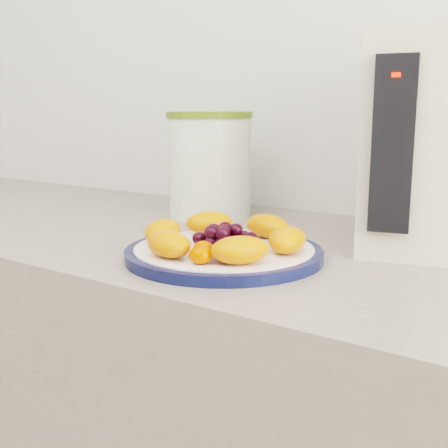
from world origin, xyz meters
The scene contains 9 objects.
wall_back centered at (0.00, 1.51, 1.30)m, with size 3.50×0.02×2.60m, color silver.
plate_rim centered at (0.01, 1.08, 0.91)m, with size 0.28×0.28×0.01m, color #0C143A.
plate_face centered at (0.01, 1.08, 0.91)m, with size 0.25×0.25×0.02m, color white.
canister centered at (-0.20, 1.33, 1.00)m, with size 0.16×0.16×0.19m, color #4E6824.
canister_lid centered at (-0.20, 1.33, 1.10)m, with size 0.17×0.17×0.01m, color #576A1F.
appliance_body centered at (0.22, 1.32, 1.06)m, with size 0.18×0.25×0.31m, color beige.
appliance_panel centered at (0.20, 1.18, 1.06)m, with size 0.05×0.02×0.23m, color black.
appliance_led centered at (0.21, 1.17, 1.15)m, with size 0.01×0.01×0.01m, color #FF0C05.
fruit_plate centered at (0.01, 1.07, 0.93)m, with size 0.24×0.24×0.04m.
Camera 1 is at (0.45, 0.45, 1.10)m, focal length 45.00 mm.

